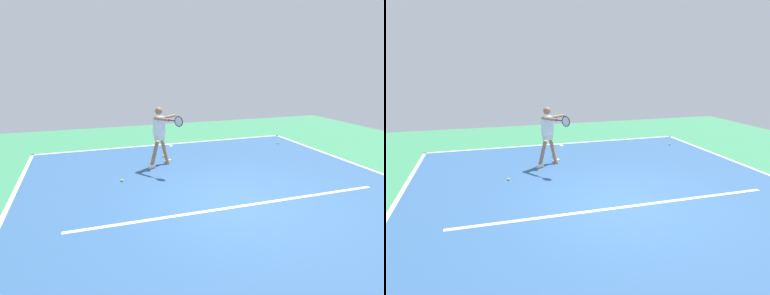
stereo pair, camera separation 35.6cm
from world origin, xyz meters
TOP-DOWN VIEW (x-y plane):
  - ground_plane at (0.00, 0.00)m, footprint 19.53×19.53m
  - court_surface at (0.00, 0.00)m, footprint 9.48×11.44m
  - court_line_baseline_near at (0.00, -5.67)m, footprint 9.48×0.10m
  - court_line_service at (0.00, 0.16)m, footprint 7.11×0.10m
  - court_line_centre_mark at (0.00, -5.47)m, footprint 0.10×0.30m
  - tennis_player at (0.90, -3.23)m, footprint 1.03×1.39m
  - tennis_ball_far_corner at (-3.89, -4.37)m, footprint 0.07×0.07m
  - tennis_ball_by_sideline at (0.62, -4.05)m, footprint 0.07×0.07m
  - tennis_ball_near_service_line at (2.18, -2.18)m, footprint 0.07×0.07m

SIDE VIEW (x-z plane):
  - ground_plane at x=0.00m, z-range 0.00..0.00m
  - court_surface at x=0.00m, z-range 0.00..0.00m
  - court_line_baseline_near at x=0.00m, z-range 0.00..0.01m
  - court_line_service at x=0.00m, z-range 0.00..0.01m
  - court_line_centre_mark at x=0.00m, z-range 0.00..0.01m
  - tennis_ball_far_corner at x=-3.89m, z-range 0.00..0.07m
  - tennis_ball_by_sideline at x=0.62m, z-range 0.00..0.07m
  - tennis_ball_near_service_line at x=2.18m, z-range 0.00..0.07m
  - tennis_player at x=0.90m, z-range 0.12..1.88m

